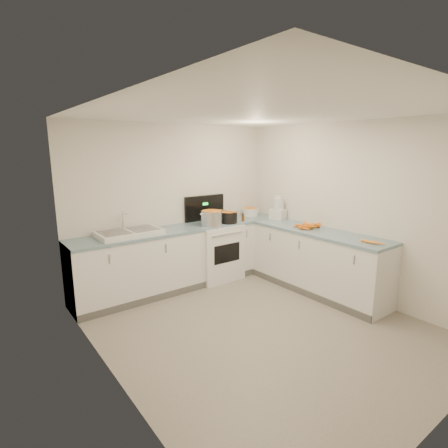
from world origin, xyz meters
TOP-DOWN VIEW (x-y plane):
  - floor at (0.00, 0.00)m, footprint 3.50×4.00m
  - ceiling at (0.00, 0.00)m, footprint 3.50×4.00m
  - wall_back at (0.00, 2.00)m, footprint 3.50×0.00m
  - wall_left at (-1.75, 0.00)m, footprint 0.00×4.00m
  - wall_right at (1.75, 0.00)m, footprint 0.00×4.00m
  - counter_back at (0.00, 1.70)m, footprint 3.50×0.62m
  - counter_right at (1.45, 0.30)m, footprint 0.62×2.20m
  - stove at (0.55, 1.69)m, footprint 0.76×0.65m
  - sink at (-0.90, 1.70)m, footprint 0.86×0.52m
  - steel_pot at (0.40, 1.55)m, footprint 0.44×0.44m
  - black_pot at (0.73, 1.54)m, footprint 0.29×0.29m
  - wooden_spoon at (0.73, 1.54)m, footprint 0.06×0.40m
  - mixing_bowl at (1.43, 1.81)m, footprint 0.36×0.36m
  - extract_bottle at (1.02, 1.52)m, footprint 0.05×0.05m
  - spice_jar at (1.07, 1.54)m, footprint 0.05×0.05m
  - food_processor at (1.59, 1.28)m, footprint 0.25×0.28m
  - carrot_pile at (1.43, 0.51)m, footprint 0.43×0.40m
  - peeled_carrots at (1.38, -0.60)m, footprint 0.11×0.32m
  - peelings at (-1.16, 1.67)m, footprint 0.23×0.26m

SIDE VIEW (x-z plane):
  - floor at x=0.00m, z-range 0.00..0.00m
  - counter_back at x=0.00m, z-range 0.00..0.94m
  - counter_right at x=1.45m, z-range 0.00..0.94m
  - stove at x=0.55m, z-range -0.21..1.15m
  - peeled_carrots at x=1.38m, z-range 0.94..0.98m
  - carrot_pile at x=1.43m, z-range 0.93..1.02m
  - sink at x=-0.90m, z-range 0.82..1.13m
  - spice_jar at x=1.07m, z-range 0.94..1.02m
  - extract_bottle at x=1.02m, z-range 0.94..1.06m
  - mixing_bowl at x=1.43m, z-range 0.94..1.08m
  - peelings at x=-1.16m, z-range 1.01..1.02m
  - black_pot at x=0.73m, z-range 0.92..1.12m
  - steel_pot at x=0.40m, z-range 0.92..1.17m
  - food_processor at x=1.59m, z-range 0.91..1.32m
  - wooden_spoon at x=0.73m, z-range 1.12..1.14m
  - wall_back at x=0.00m, z-range 0.00..2.50m
  - wall_left at x=-1.75m, z-range 0.00..2.50m
  - wall_right at x=1.75m, z-range 0.00..2.50m
  - ceiling at x=0.00m, z-range 2.50..2.50m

